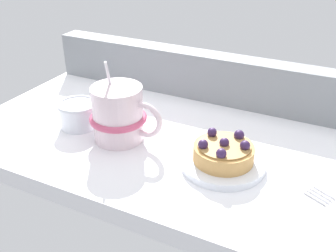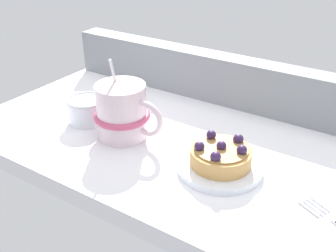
{
  "view_description": "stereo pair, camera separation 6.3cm",
  "coord_description": "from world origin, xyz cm",
  "px_view_note": "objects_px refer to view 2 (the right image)",
  "views": [
    {
      "loc": [
        20.41,
        -54.42,
        35.31
      ],
      "look_at": [
        -4.37,
        -4.74,
        4.81
      ],
      "focal_mm": 42.13,
      "sensor_mm": 36.0,
      "label": 1
    },
    {
      "loc": [
        25.9,
        -51.28,
        35.31
      ],
      "look_at": [
        -4.37,
        -4.74,
        4.81
      ],
      "focal_mm": 42.13,
      "sensor_mm": 36.0,
      "label": 2
    }
  ],
  "objects_px": {
    "sugar_bowl": "(86,109)",
    "raspberry_tart": "(221,155)",
    "dessert_plate": "(220,167)",
    "coffee_mug": "(123,112)"
  },
  "relations": [
    {
      "from": "dessert_plate",
      "to": "sugar_bowl",
      "type": "distance_m",
      "value": 0.28
    },
    {
      "from": "sugar_bowl",
      "to": "raspberry_tart",
      "type": "bearing_deg",
      "value": -1.32
    },
    {
      "from": "raspberry_tart",
      "to": "coffee_mug",
      "type": "relative_size",
      "value": 0.67
    },
    {
      "from": "dessert_plate",
      "to": "coffee_mug",
      "type": "distance_m",
      "value": 0.19
    },
    {
      "from": "coffee_mug",
      "to": "sugar_bowl",
      "type": "distance_m",
      "value": 0.1
    },
    {
      "from": "sugar_bowl",
      "to": "dessert_plate",
      "type": "bearing_deg",
      "value": -1.33
    },
    {
      "from": "dessert_plate",
      "to": "raspberry_tart",
      "type": "height_order",
      "value": "raspberry_tart"
    },
    {
      "from": "coffee_mug",
      "to": "sugar_bowl",
      "type": "height_order",
      "value": "coffee_mug"
    },
    {
      "from": "raspberry_tart",
      "to": "coffee_mug",
      "type": "bearing_deg",
      "value": 179.64
    },
    {
      "from": "raspberry_tart",
      "to": "sugar_bowl",
      "type": "height_order",
      "value": "raspberry_tart"
    }
  ]
}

